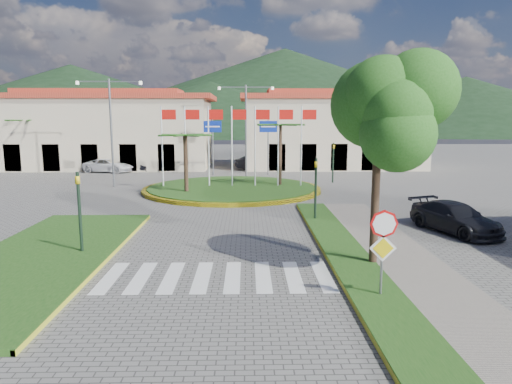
{
  "coord_description": "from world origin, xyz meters",
  "views": [
    {
      "loc": [
        1.08,
        -10.36,
        5.17
      ],
      "look_at": [
        1.45,
        8.0,
        2.18
      ],
      "focal_mm": 32.0,
      "sensor_mm": 36.0,
      "label": 1
    }
  ],
  "objects_px": {
    "deciduous_tree": "(379,118)",
    "car_dark_b": "(256,163)",
    "roundabout_island": "(232,188)",
    "car_dark_a": "(157,165)",
    "car_side_right": "(455,218)",
    "white_van": "(109,166)",
    "stop_sign": "(383,240)"
  },
  "relations": [
    {
      "from": "stop_sign",
      "to": "car_dark_b",
      "type": "xyz_separation_m",
      "value": [
        -2.9,
        33.86,
        -1.1
      ]
    },
    {
      "from": "deciduous_tree",
      "to": "car_dark_a",
      "type": "height_order",
      "value": "deciduous_tree"
    },
    {
      "from": "car_dark_a",
      "to": "car_dark_b",
      "type": "height_order",
      "value": "car_dark_b"
    },
    {
      "from": "roundabout_island",
      "to": "white_van",
      "type": "relative_size",
      "value": 2.69
    },
    {
      "from": "stop_sign",
      "to": "car_side_right",
      "type": "xyz_separation_m",
      "value": [
        5.66,
        7.79,
        -1.11
      ]
    },
    {
      "from": "deciduous_tree",
      "to": "car_side_right",
      "type": "height_order",
      "value": "deciduous_tree"
    },
    {
      "from": "white_van",
      "to": "car_dark_a",
      "type": "bearing_deg",
      "value": -64.76
    },
    {
      "from": "white_van",
      "to": "car_dark_b",
      "type": "height_order",
      "value": "car_dark_b"
    },
    {
      "from": "stop_sign",
      "to": "car_dark_b",
      "type": "distance_m",
      "value": 34.0
    },
    {
      "from": "roundabout_island",
      "to": "car_dark_a",
      "type": "relative_size",
      "value": 3.78
    },
    {
      "from": "deciduous_tree",
      "to": "white_van",
      "type": "bearing_deg",
      "value": 121.9
    },
    {
      "from": "deciduous_tree",
      "to": "car_dark_a",
      "type": "relative_size",
      "value": 2.03
    },
    {
      "from": "roundabout_island",
      "to": "stop_sign",
      "type": "bearing_deg",
      "value": -76.27
    },
    {
      "from": "car_dark_b",
      "to": "stop_sign",
      "type": "bearing_deg",
      "value": 175.81
    },
    {
      "from": "white_van",
      "to": "car_side_right",
      "type": "height_order",
      "value": "car_side_right"
    },
    {
      "from": "car_dark_b",
      "to": "car_side_right",
      "type": "distance_m",
      "value": 27.44
    },
    {
      "from": "roundabout_island",
      "to": "deciduous_tree",
      "type": "xyz_separation_m",
      "value": [
        5.5,
        -17.0,
        5.0
      ]
    },
    {
      "from": "deciduous_tree",
      "to": "car_dark_a",
      "type": "distance_m",
      "value": 32.55
    },
    {
      "from": "roundabout_island",
      "to": "white_van",
      "type": "bearing_deg",
      "value": 136.87
    },
    {
      "from": "car_dark_b",
      "to": "white_van",
      "type": "bearing_deg",
      "value": 90.47
    },
    {
      "from": "car_dark_b",
      "to": "car_dark_a",
      "type": "bearing_deg",
      "value": 89.42
    },
    {
      "from": "car_side_right",
      "to": "car_dark_b",
      "type": "bearing_deg",
      "value": 89.15
    },
    {
      "from": "deciduous_tree",
      "to": "car_dark_b",
      "type": "height_order",
      "value": "deciduous_tree"
    },
    {
      "from": "white_van",
      "to": "car_dark_a",
      "type": "height_order",
      "value": "white_van"
    },
    {
      "from": "roundabout_island",
      "to": "deciduous_tree",
      "type": "bearing_deg",
      "value": -72.09
    },
    {
      "from": "stop_sign",
      "to": "roundabout_island",
      "type": "bearing_deg",
      "value": 103.73
    },
    {
      "from": "roundabout_island",
      "to": "car_dark_b",
      "type": "distance_m",
      "value": 13.97
    },
    {
      "from": "car_dark_a",
      "to": "car_side_right",
      "type": "distance_m",
      "value": 30.68
    },
    {
      "from": "roundabout_island",
      "to": "car_dark_a",
      "type": "xyz_separation_m",
      "value": [
        -7.77,
        12.36,
        0.4
      ]
    },
    {
      "from": "stop_sign",
      "to": "car_side_right",
      "type": "distance_m",
      "value": 9.69
    },
    {
      "from": "deciduous_tree",
      "to": "white_van",
      "type": "height_order",
      "value": "deciduous_tree"
    },
    {
      "from": "deciduous_tree",
      "to": "stop_sign",
      "type": "bearing_deg",
      "value": -101.18
    }
  ]
}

